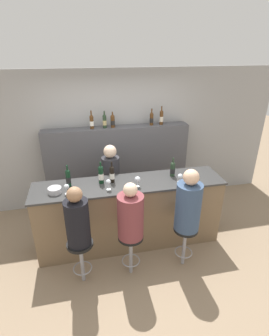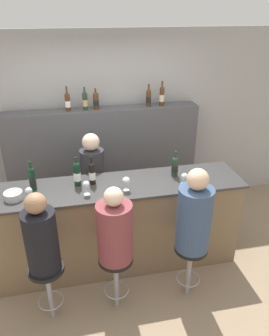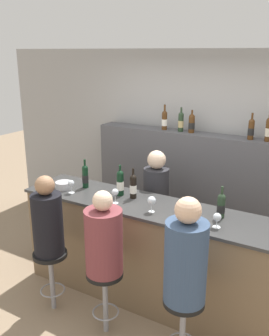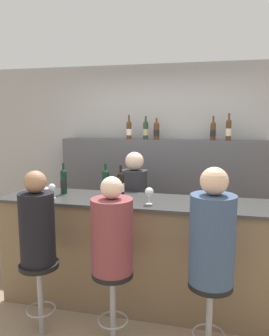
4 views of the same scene
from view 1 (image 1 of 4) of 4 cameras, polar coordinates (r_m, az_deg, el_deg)
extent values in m
plane|color=#8C755B|center=(4.28, -0.15, -18.11)|extent=(16.00, 16.00, 0.00)
cube|color=#9E9E9E|center=(5.08, -4.20, 6.20)|extent=(6.40, 0.05, 2.60)
cube|color=brown|center=(4.18, -1.03, -10.02)|extent=(2.81, 0.60, 1.06)
cube|color=#333333|center=(3.89, -1.09, -3.41)|extent=(2.85, 0.64, 0.03)
cube|color=#4C4C51|center=(5.05, -3.66, 0.07)|extent=(2.67, 0.28, 1.61)
cylinder|color=black|center=(3.86, -14.20, -2.36)|extent=(0.07, 0.07, 0.23)
cylinder|color=black|center=(3.86, -14.19, -2.51)|extent=(0.07, 0.07, 0.09)
sphere|color=black|center=(3.81, -14.38, -0.85)|extent=(0.07, 0.07, 0.07)
cylinder|color=black|center=(3.79, -14.47, -0.06)|extent=(0.02, 0.02, 0.09)
cylinder|color=black|center=(3.86, -7.29, -1.67)|extent=(0.07, 0.07, 0.24)
cylinder|color=white|center=(3.86, -7.28, -1.83)|extent=(0.08, 0.08, 0.09)
sphere|color=black|center=(3.81, -7.39, -0.07)|extent=(0.07, 0.07, 0.07)
cylinder|color=black|center=(3.78, -7.43, 0.70)|extent=(0.02, 0.02, 0.08)
cylinder|color=black|center=(3.88, -4.92, -1.56)|extent=(0.07, 0.07, 0.22)
cylinder|color=white|center=(3.88, -4.92, -1.71)|extent=(0.07, 0.07, 0.09)
sphere|color=black|center=(3.83, -4.98, -0.09)|extent=(0.07, 0.07, 0.07)
cylinder|color=black|center=(3.80, -5.01, 0.71)|extent=(0.02, 0.02, 0.09)
cylinder|color=#233823|center=(4.09, 8.29, -0.47)|extent=(0.07, 0.07, 0.19)
cylinder|color=black|center=(4.09, 8.28, -0.59)|extent=(0.08, 0.08, 0.08)
sphere|color=#233823|center=(4.05, 8.37, 0.78)|extent=(0.07, 0.07, 0.07)
cylinder|color=#233823|center=(4.02, 8.43, 1.58)|extent=(0.02, 0.02, 0.09)
cylinder|color=#4C2D14|center=(4.71, -9.29, 9.67)|extent=(0.07, 0.07, 0.21)
cylinder|color=white|center=(4.71, -9.28, 9.55)|extent=(0.07, 0.07, 0.08)
sphere|color=#4C2D14|center=(4.68, -9.37, 10.89)|extent=(0.07, 0.07, 0.07)
cylinder|color=#4C2D14|center=(4.67, -9.43, 11.64)|extent=(0.02, 0.02, 0.10)
cylinder|color=#233823|center=(4.72, -6.52, 9.90)|extent=(0.07, 0.07, 0.21)
cylinder|color=tan|center=(4.72, -6.51, 9.78)|extent=(0.07, 0.07, 0.08)
sphere|color=#233823|center=(4.70, -6.58, 11.13)|extent=(0.07, 0.07, 0.07)
cylinder|color=#233823|center=(4.68, -6.61, 11.76)|extent=(0.02, 0.02, 0.08)
cylinder|color=#4C2D14|center=(4.74, -4.77, 9.93)|extent=(0.07, 0.07, 0.19)
cylinder|color=black|center=(4.74, -4.77, 9.82)|extent=(0.08, 0.08, 0.08)
sphere|color=#4C2D14|center=(4.71, -4.81, 11.06)|extent=(0.07, 0.07, 0.07)
cylinder|color=#4C2D14|center=(4.70, -4.84, 11.66)|extent=(0.02, 0.02, 0.07)
cylinder|color=#4C2D14|center=(4.88, 3.73, 10.45)|extent=(0.07, 0.07, 0.20)
cylinder|color=black|center=(4.88, 3.73, 10.33)|extent=(0.07, 0.07, 0.08)
sphere|color=#4C2D14|center=(4.85, 3.76, 11.59)|extent=(0.07, 0.07, 0.07)
cylinder|color=#4C2D14|center=(4.84, 3.78, 12.25)|extent=(0.02, 0.02, 0.09)
cylinder|color=#4C2D14|center=(4.93, 5.86, 10.70)|extent=(0.07, 0.07, 0.23)
cylinder|color=beige|center=(4.93, 5.86, 10.57)|extent=(0.07, 0.07, 0.09)
sphere|color=#4C2D14|center=(4.90, 5.92, 12.00)|extent=(0.07, 0.07, 0.07)
cylinder|color=#4C2D14|center=(4.89, 5.95, 12.68)|extent=(0.02, 0.02, 0.09)
cylinder|color=silver|center=(3.72, -14.41, -5.44)|extent=(0.07, 0.07, 0.00)
cylinder|color=silver|center=(3.70, -14.48, -4.90)|extent=(0.01, 0.01, 0.08)
sphere|color=silver|center=(3.66, -14.59, -3.94)|extent=(0.07, 0.07, 0.07)
cylinder|color=silver|center=(3.72, -5.64, -4.65)|extent=(0.06, 0.06, 0.00)
cylinder|color=silver|center=(3.70, -5.67, -4.04)|extent=(0.01, 0.01, 0.09)
sphere|color=silver|center=(3.67, -5.72, -3.02)|extent=(0.07, 0.07, 0.07)
cylinder|color=silver|center=(3.78, 0.65, -4.01)|extent=(0.06, 0.06, 0.00)
cylinder|color=silver|center=(3.76, 0.65, -3.48)|extent=(0.01, 0.01, 0.08)
sphere|color=silver|center=(3.73, 0.66, -2.46)|extent=(0.08, 0.08, 0.08)
cylinder|color=silver|center=(3.96, 9.81, -3.00)|extent=(0.07, 0.07, 0.00)
cylinder|color=silver|center=(3.95, 9.84, -2.59)|extent=(0.01, 0.01, 0.06)
sphere|color=silver|center=(3.92, 9.91, -1.76)|extent=(0.07, 0.07, 0.07)
cylinder|color=#B7B7BC|center=(3.77, -16.95, -4.67)|extent=(0.19, 0.19, 0.08)
cylinder|color=gray|center=(3.78, -11.35, -19.60)|extent=(0.05, 0.05, 0.61)
torus|color=gray|center=(3.84, -11.23, -20.58)|extent=(0.26, 0.26, 0.02)
cylinder|color=black|center=(3.56, -11.80, -15.86)|extent=(0.34, 0.34, 0.04)
cylinder|color=black|center=(3.36, -12.29, -11.59)|extent=(0.30, 0.30, 0.62)
sphere|color=#936B4C|center=(3.14, -12.95, -5.65)|extent=(0.19, 0.19, 0.19)
cylinder|color=gray|center=(3.81, -0.80, -18.47)|extent=(0.05, 0.05, 0.61)
torus|color=gray|center=(3.88, -0.80, -19.45)|extent=(0.26, 0.26, 0.02)
cylinder|color=black|center=(3.60, -0.84, -14.71)|extent=(0.34, 0.34, 0.04)
cylinder|color=brown|center=(3.40, -0.87, -10.52)|extent=(0.34, 0.34, 0.61)
sphere|color=beige|center=(3.19, -0.92, -4.77)|extent=(0.18, 0.18, 0.18)
cylinder|color=gray|center=(4.00, 10.72, -16.55)|extent=(0.05, 0.05, 0.61)
torus|color=gray|center=(4.06, 10.62, -17.52)|extent=(0.26, 0.26, 0.02)
cylinder|color=black|center=(3.79, 11.12, -12.86)|extent=(0.34, 0.34, 0.04)
cylinder|color=#334766|center=(3.59, 11.59, -8.30)|extent=(0.34, 0.34, 0.68)
sphere|color=#D8AD8C|center=(3.37, 12.23, -1.97)|extent=(0.21, 0.21, 0.21)
cylinder|color=#28282D|center=(4.54, -4.98, -5.28)|extent=(0.29, 0.29, 1.30)
sphere|color=beige|center=(4.21, -5.36, 3.62)|extent=(0.21, 0.21, 0.21)
camera|label=2|loc=(0.35, 26.79, 12.37)|focal=35.00mm
camera|label=3|loc=(2.33, 68.36, 0.12)|focal=40.00mm
camera|label=4|loc=(1.68, 51.18, -24.52)|focal=35.00mm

